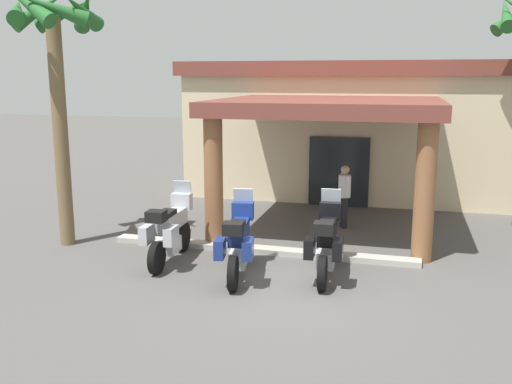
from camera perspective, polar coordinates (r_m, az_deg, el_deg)
ground_plane at (r=11.00m, az=3.48°, el=-9.06°), size 80.00×80.00×0.00m
motel_building at (r=19.58m, az=9.29°, el=6.58°), size 10.56×11.04×4.32m
motorcycle_silver at (r=12.06m, az=-8.70°, el=-3.82°), size 0.72×2.21×1.61m
motorcycle_blue at (r=11.06m, az=-1.81°, el=-5.10°), size 0.86×2.20×1.61m
motorcycle_black at (r=11.14m, az=7.11°, el=-5.07°), size 0.73×2.21×1.61m
pedestrian at (r=14.77m, az=8.90°, el=-0.01°), size 0.32×0.49×1.64m
palm_tree_roadside at (r=13.55m, az=-19.55°, el=13.40°), size 2.26×2.25×5.88m
curb_strip at (r=12.74m, az=0.42°, el=-5.83°), size 6.97×0.36×0.12m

